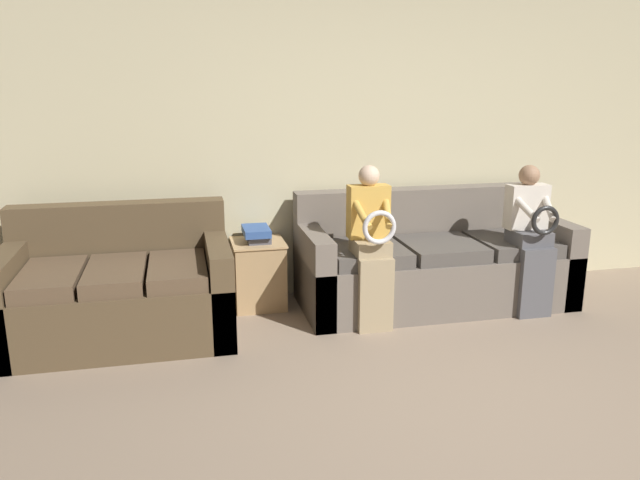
{
  "coord_description": "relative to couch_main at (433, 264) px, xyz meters",
  "views": [
    {
      "loc": [
        -1.64,
        -2.47,
        1.83
      ],
      "look_at": [
        -0.72,
        1.58,
        0.75
      ],
      "focal_mm": 35.0,
      "sensor_mm": 36.0,
      "label": 1
    }
  ],
  "objects": [
    {
      "name": "couch_main",
      "position": [
        0.0,
        0.0,
        0.0
      ],
      "size": [
        2.2,
        0.88,
        0.92
      ],
      "color": "#70665B",
      "rests_on": "ground_plane"
    },
    {
      "name": "side_shelf",
      "position": [
        -1.42,
        0.23,
        -0.05
      ],
      "size": [
        0.43,
        0.44,
        0.55
      ],
      "color": "tan",
      "rests_on": "ground_plane"
    },
    {
      "name": "ground_plane",
      "position": [
        -0.37,
        -2.15,
        -0.33
      ],
      "size": [
        14.0,
        14.0,
        0.0
      ],
      "primitive_type": "plane",
      "color": "gray"
    },
    {
      "name": "couch_side",
      "position": [
        -2.48,
        -0.14,
        -0.01
      ],
      "size": [
        1.58,
        0.99,
        0.92
      ],
      "color": "brown",
      "rests_on": "ground_plane"
    },
    {
      "name": "wall_back",
      "position": [
        -0.37,
        0.5,
        0.94
      ],
      "size": [
        7.79,
        0.06,
        2.55
      ],
      "color": "beige",
      "rests_on": "ground_plane"
    },
    {
      "name": "child_right_seated",
      "position": [
        0.65,
        -0.37,
        0.31
      ],
      "size": [
        0.33,
        0.37,
        1.17
      ],
      "color": "#56565B",
      "rests_on": "ground_plane"
    },
    {
      "name": "child_left_seated",
      "position": [
        -0.65,
        -0.37,
        0.33
      ],
      "size": [
        0.31,
        0.37,
        1.21
      ],
      "color": "tan",
      "rests_on": "ground_plane"
    },
    {
      "name": "book_stack",
      "position": [
        -1.43,
        0.23,
        0.28
      ],
      "size": [
        0.21,
        0.32,
        0.12
      ],
      "color": "#4C4C56",
      "rests_on": "side_shelf"
    }
  ]
}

